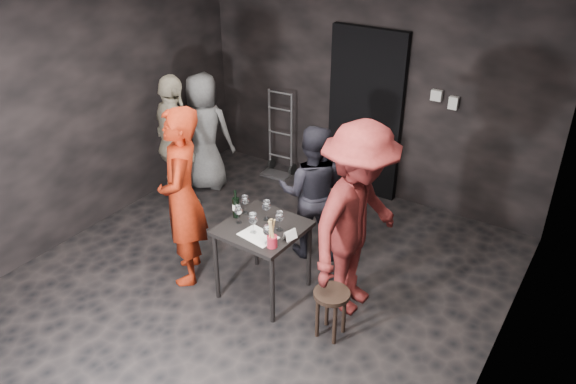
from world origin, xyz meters
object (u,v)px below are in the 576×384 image
Objects in this scene: man_maroon at (359,199)px; stool at (331,302)px; woman_black at (312,194)px; breadstick_cup at (272,234)px; tasting_table at (263,235)px; bystander_grey at (204,131)px; hand_truck at (279,159)px; bystander_cream at (175,137)px; server_red at (180,180)px; wine_bottle at (236,207)px.

stool is at bearing -171.86° from man_maroon.
woman_black reaches higher than breadstick_cup.
bystander_grey is at bearing 143.45° from tasting_table.
bystander_grey reaches higher than woman_black.
hand_truck is 0.62× the size of bystander_cream.
server_red reaches higher than breadstick_cup.
breadstick_cup is at bearing 137.85° from man_maroon.
bystander_cream is (-2.62, 0.50, -0.21)m from man_maroon.
stool is 1.79m from server_red.
hand_truck is at bearing 131.75° from stool.
woman_black is 4.90× the size of breadstick_cup.
hand_truck is 0.82× the size of woman_black.
hand_truck is at bearing -145.09° from bystander_grey.
bystander_grey is (-0.09, 0.60, -0.16)m from bystander_cream.
bystander_cream is 0.63m from bystander_grey.
bystander_cream reaches higher than wine_bottle.
hand_truck is 0.51× the size of man_maroon.
hand_truck is at bearing 120.24° from tasting_table.
hand_truck reaches higher than tasting_table.
tasting_table is 0.91m from stool.
man_maroon is (0.81, 0.30, 0.50)m from tasting_table.
woman_black is at bearing 59.82° from man_maroon.
breadstick_cup reaches higher than tasting_table.
breadstick_cup is at bearing 77.74° from woman_black.
wine_bottle is 0.61m from breadstick_cup.
stool is 0.20× the size of man_maroon.
man_maroon is 1.23× the size of bystander_cream.
breadstick_cup reaches higher than stool.
wine_bottle reaches higher than tasting_table.
man_maroon is (2.10, -1.90, 0.93)m from hand_truck.
man_maroon is (-0.03, 0.48, 0.78)m from stool.
tasting_table is 0.93m from server_red.
breadstick_cup is at bearing 179.42° from bystander_cream.
stool is 0.30× the size of bystander_grey.
tasting_table is at bearing 168.05° from stool.
breadstick_cup is (2.15, -1.62, 0.11)m from bystander_grey.
hand_truck is 1.67m from bystander_cream.
bystander_grey is at bearing 72.37° from man_maroon.
tasting_table is at bearing 139.38° from breadstick_cup.
man_maroon is (1.61, 0.50, 0.05)m from server_red.
bystander_cream is (-0.52, -1.41, 0.72)m from hand_truck.
bystander_cream is at bearing 156.11° from tasting_table.
man_maroon reaches higher than hand_truck.
woman_black is at bearing 67.59° from wine_bottle.
breadstick_cup is (0.57, -0.23, 0.02)m from wine_bottle.
woman_black is 2.00m from bystander_grey.
man_maroon is (0.78, -0.54, 0.43)m from woman_black.
server_red is at bearing 111.72° from man_maroon.
bystander_cream is at bearing -172.03° from server_red.
breadstick_cup is at bearing -40.62° from tasting_table.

